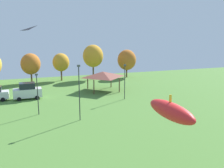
% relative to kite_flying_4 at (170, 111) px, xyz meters
% --- Properties ---
extents(kite_flying_4, '(1.05, 4.09, 1.37)m').
position_rel_kite_flying_4_xyz_m(kite_flying_4, '(0.00, 0.00, 0.00)').
color(kite_flying_4, red).
extents(kite_flying_5, '(2.40, 3.02, 0.67)m').
position_rel_kite_flying_4_xyz_m(kite_flying_5, '(-5.08, 21.45, 4.02)').
color(kite_flying_5, black).
extents(parked_car_second_from_left, '(4.41, 2.16, 2.68)m').
position_rel_kite_flying_4_xyz_m(parked_car_second_from_left, '(-6.94, 30.13, -5.15)').
color(parked_car_second_from_left, silver).
rests_on(parked_car_second_from_left, ground).
extents(park_pavilion, '(6.20, 5.90, 3.60)m').
position_rel_kite_flying_4_xyz_m(park_pavilion, '(6.45, 31.78, -3.37)').
color(park_pavilion, brown).
rests_on(park_pavilion, ground).
extents(light_post_0, '(0.36, 0.20, 5.43)m').
position_rel_kite_flying_4_xyz_m(light_post_0, '(-5.66, 21.41, -3.35)').
color(light_post_0, '#2D2D33').
rests_on(light_post_0, ground).
extents(light_post_1, '(0.36, 0.20, 6.81)m').
position_rel_kite_flying_4_xyz_m(light_post_1, '(-1.01, 17.49, -2.64)').
color(light_post_1, '#2D2D33').
rests_on(light_post_1, ground).
extents(light_post_3, '(0.36, 0.20, 5.69)m').
position_rel_kite_flying_4_xyz_m(light_post_3, '(7.88, 24.70, -3.21)').
color(light_post_3, '#2D2D33').
rests_on(light_post_3, ground).
extents(treeline_tree_2, '(4.14, 4.14, 6.45)m').
position_rel_kite_flying_4_xyz_m(treeline_tree_2, '(-6.03, 43.87, -2.29)').
color(treeline_tree_2, brown).
rests_on(treeline_tree_2, ground).
extents(treeline_tree_3, '(3.74, 3.74, 6.26)m').
position_rel_kite_flying_4_xyz_m(treeline_tree_3, '(0.51, 44.65, -2.27)').
color(treeline_tree_3, brown).
rests_on(treeline_tree_3, ground).
extents(treeline_tree_4, '(4.73, 4.73, 8.10)m').
position_rel_kite_flying_4_xyz_m(treeline_tree_4, '(7.81, 43.73, -0.97)').
color(treeline_tree_4, brown).
rests_on(treeline_tree_4, ground).
extents(treeline_tree_5, '(4.53, 4.53, 6.81)m').
position_rel_kite_flying_4_xyz_m(treeline_tree_5, '(16.29, 43.60, -2.15)').
color(treeline_tree_5, brown).
rests_on(treeline_tree_5, ground).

